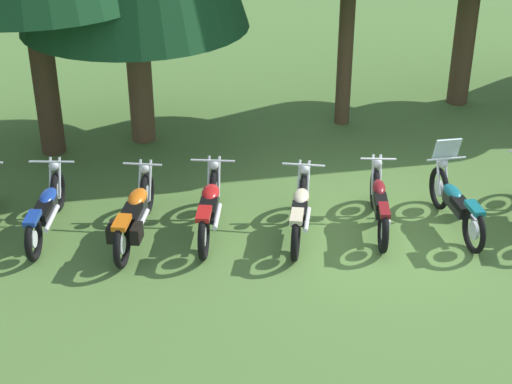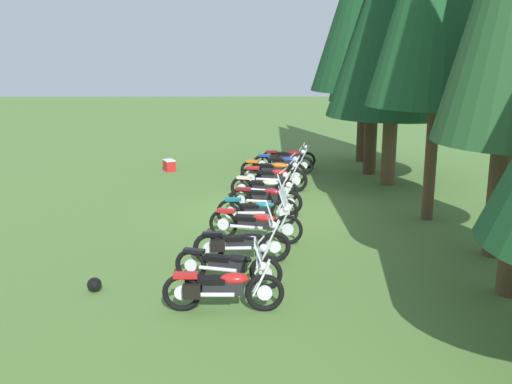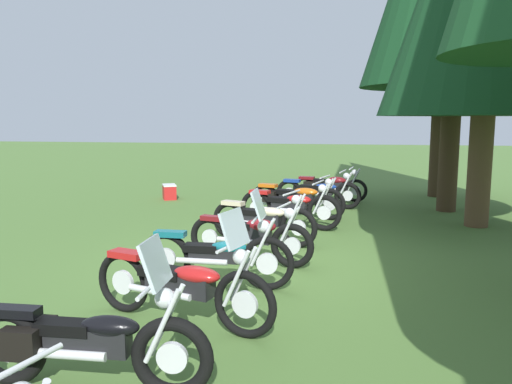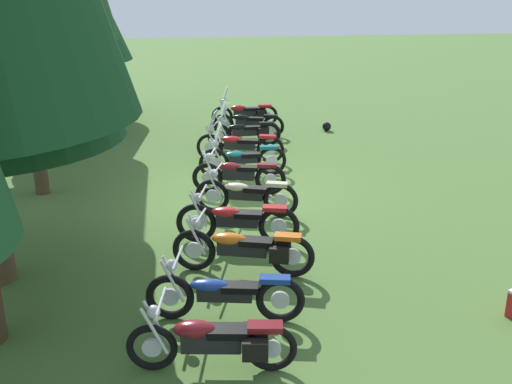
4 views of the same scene
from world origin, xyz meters
name	(u,v)px [view 3 (image 3 of 4)]	position (x,y,z in m)	size (l,w,h in m)	color
ground_plane	(246,262)	(0.00, 0.00, 0.00)	(80.00, 80.00, 0.00)	#4C7033
motorcycle_0	(328,185)	(-6.58, 1.08, 0.44)	(0.84, 2.15, 0.98)	black
motorcycle_1	(318,191)	(-5.41, 0.86, 0.43)	(0.77, 2.29, 1.01)	black
motorcycle_2	(295,198)	(-4.00, 0.39, 0.47)	(0.98, 2.35, 1.03)	black
motorcycle_3	(290,206)	(-2.77, 0.40, 0.47)	(0.85, 2.28, 1.04)	black
motorcycle_4	(263,220)	(-1.33, 0.06, 0.45)	(0.91, 2.13, 1.02)	black
motorcycle_5	(250,236)	(0.02, 0.07, 0.45)	(0.72, 2.15, 1.01)	black
motorcycle_6	(217,254)	(1.27, -0.16, 0.47)	(0.69, 2.21, 1.39)	black
motorcycle_7	(182,283)	(2.58, -0.22, 0.49)	(0.89, 2.34, 1.38)	black
motorcycle_8	(85,341)	(4.08, -0.58, 0.45)	(0.74, 2.20, 1.37)	black
picnic_cooler	(169,192)	(-6.03, -3.52, 0.22)	(0.64, 0.56, 0.44)	red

